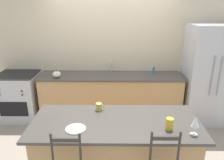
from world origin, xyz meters
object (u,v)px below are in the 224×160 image
(coffee_mug, at_px, (99,107))
(tumbler_cup, at_px, (170,124))
(oven_range, at_px, (20,96))
(wine_glass, at_px, (195,122))
(refrigerator, at_px, (207,75))
(pumpkin_decoration, at_px, (57,74))
(dinner_plate, at_px, (76,129))
(soap_bottle, at_px, (154,71))

(coffee_mug, relative_size, tumbler_cup, 0.83)
(oven_range, distance_m, tumbler_cup, 3.25)
(wine_glass, bearing_deg, tumbler_cup, 158.02)
(refrigerator, bearing_deg, oven_range, 179.63)
(refrigerator, height_order, pumpkin_decoration, refrigerator)
(dinner_plate, xyz_separation_m, pumpkin_decoration, (-0.67, 1.84, 0.04))
(refrigerator, relative_size, oven_range, 2.02)
(dinner_plate, relative_size, coffee_mug, 2.01)
(coffee_mug, bearing_deg, pumpkin_decoration, 123.45)
(pumpkin_decoration, relative_size, soap_bottle, 1.09)
(wine_glass, distance_m, pumpkin_decoration, 2.75)
(wine_glass, height_order, pumpkin_decoration, wine_glass)
(dinner_plate, xyz_separation_m, coffee_mug, (0.23, 0.47, 0.04))
(soap_bottle, bearing_deg, dinner_plate, -120.48)
(tumbler_cup, bearing_deg, wine_glass, -21.98)
(pumpkin_decoration, bearing_deg, tumbler_cup, -46.65)
(refrigerator, xyz_separation_m, wine_glass, (-0.94, -2.02, 0.13))
(wine_glass, relative_size, tumbler_cup, 1.53)
(dinner_plate, height_order, wine_glass, wine_glass)
(dinner_plate, height_order, tumbler_cup, tumbler_cup)
(tumbler_cup, height_order, soap_bottle, tumbler_cup)
(tumbler_cup, relative_size, pumpkin_decoration, 0.86)
(dinner_plate, bearing_deg, wine_glass, -3.59)
(refrigerator, relative_size, dinner_plate, 8.41)
(coffee_mug, distance_m, pumpkin_decoration, 1.64)
(coffee_mug, bearing_deg, oven_range, 139.28)
(coffee_mug, xyz_separation_m, tumbler_cup, (0.82, -0.45, 0.02))
(tumbler_cup, distance_m, pumpkin_decoration, 2.51)
(refrigerator, distance_m, tumbler_cup, 2.25)
(coffee_mug, xyz_separation_m, soap_bottle, (0.99, 1.60, -0.00))
(oven_range, xyz_separation_m, tumbler_cup, (2.55, -1.94, 0.53))
(refrigerator, height_order, oven_range, refrigerator)
(refrigerator, xyz_separation_m, soap_bottle, (-1.01, 0.13, 0.03))
(dinner_plate, xyz_separation_m, wine_glass, (1.29, -0.08, 0.14))
(dinner_plate, bearing_deg, pumpkin_decoration, 110.07)
(refrigerator, bearing_deg, dinner_plate, -139.00)
(coffee_mug, height_order, pumpkin_decoration, pumpkin_decoration)
(refrigerator, distance_m, wine_glass, 2.23)
(soap_bottle, bearing_deg, oven_range, -177.75)
(dinner_plate, bearing_deg, soap_bottle, 59.52)
(dinner_plate, relative_size, wine_glass, 1.09)
(dinner_plate, height_order, soap_bottle, soap_bottle)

